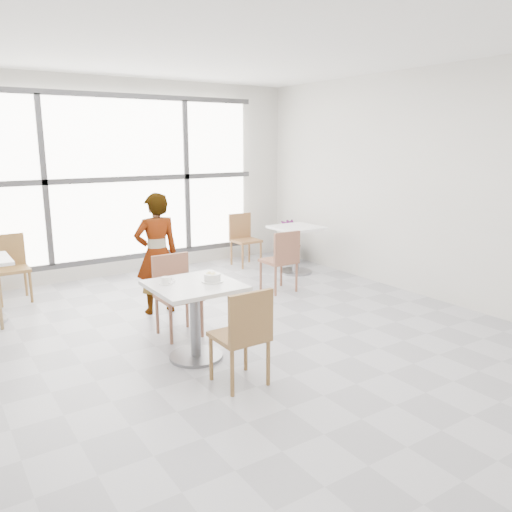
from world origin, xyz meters
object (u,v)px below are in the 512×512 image
bg_chair_left_far (10,263)px  bg_chair_right_near (282,257)px  chair_far (175,289)px  bg_chair_right_far (243,236)px  bg_table_right (296,243)px  plant_right (289,241)px  coffee_cup (166,281)px  oatmeal_bowl (212,277)px  main_table (195,307)px  person (157,254)px  chair_near (244,331)px

bg_chair_left_far → bg_chair_right_near: size_ratio=1.00×
chair_far → bg_chair_right_far: size_ratio=1.00×
bg_table_right → chair_far: bearing=-153.4°
bg_chair_left_far → bg_chair_right_near: (3.19, -1.69, 0.00)m
plant_right → coffee_cup: bearing=-142.9°
chair_far → plant_right: chair_far is taller
oatmeal_bowl → bg_table_right: 3.42m
bg_chair_right_near → oatmeal_bowl: bearing=36.5°
main_table → bg_chair_left_far: 3.24m
coffee_cup → person: person is taller
bg_table_right → bg_chair_right_far: 1.01m
bg_table_right → plant_right: bg_table_right is taller
oatmeal_bowl → main_table: bearing=167.4°
coffee_cup → person: (0.47, 1.34, -0.04)m
chair_far → oatmeal_bowl: (0.05, -0.75, 0.29)m
coffee_cup → bg_chair_right_far: size_ratio=0.18×
chair_near → bg_chair_right_near: 2.85m
coffee_cup → bg_table_right: 3.64m
coffee_cup → bg_chair_right_far: (2.66, 2.86, -0.28)m
chair_near → bg_chair_left_far: size_ratio=1.00×
oatmeal_bowl → bg_chair_right_near: bg_chair_right_near is taller
main_table → person: 1.51m
plant_right → bg_table_right: bearing=-119.6°
oatmeal_bowl → plant_right: oatmeal_bowl is taller
bg_chair_left_far → bg_chair_right_near: bearing=-28.0°
bg_chair_right_near → bg_chair_left_far: bearing=-28.0°
bg_chair_right_near → plant_right: bg_chair_right_near is taller
person → chair_far: bearing=85.9°
bg_chair_left_far → bg_chair_right_far: same height
person → bg_table_right: person is taller
bg_chair_right_far → main_table: bearing=-129.1°
chair_near → chair_far: bearing=-91.8°
oatmeal_bowl → bg_chair_left_far: bg_chair_left_far is taller
oatmeal_bowl → coffee_cup: 0.44m
chair_far → bg_chair_left_far: same height
main_table → bg_table_right: 3.52m
plant_right → chair_near: bearing=-131.9°
bg_chair_right_far → plant_right: bg_chair_right_far is taller
bg_chair_left_far → chair_near: bearing=-71.7°
main_table → coffee_cup: bearing=148.8°
chair_near → chair_far: 1.47m
chair_far → bg_table_right: (2.72, 1.36, -0.01)m
chair_far → bg_chair_right_far: (2.31, 2.28, 0.00)m
main_table → person: bearing=80.6°
chair_far → bg_table_right: chair_far is taller
person → bg_chair_right_near: person is taller
chair_far → bg_chair_right_near: same height
coffee_cup → chair_far: bearing=58.5°
chair_far → bg_chair_right_near: (1.89, 0.61, 0.00)m
main_table → bg_table_right: (2.85, 2.07, -0.04)m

